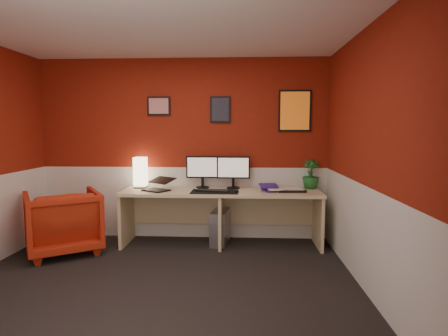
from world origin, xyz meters
The scene contains 25 objects.
ground centered at (0.00, 0.00, 0.00)m, with size 4.00×3.50×0.01m, color black.
ceiling centered at (0.00, 0.00, 2.50)m, with size 4.00×3.50×0.01m, color white.
wall_back centered at (0.00, 1.75, 1.25)m, with size 4.00×0.01×2.50m, color maroon.
wall_front centered at (0.00, -1.75, 1.25)m, with size 4.00×0.01×2.50m, color maroon.
wall_right centered at (2.00, 0.00, 1.25)m, with size 0.01×3.50×2.50m, color maroon.
wainscot_back centered at (0.00, 1.75, 0.50)m, with size 4.00×0.01×1.00m, color silver.
wainscot_right centered at (2.00, 0.00, 0.50)m, with size 0.01×3.50×1.00m, color silver.
desk centered at (0.55, 1.41, 0.36)m, with size 2.60×0.65×0.73m, color #D2B986.
shoji_lamp centered at (-0.57, 1.59, 0.93)m, with size 0.16×0.16×0.40m, color #FFE5B2.
laptop centered at (-0.30, 1.35, 0.84)m, with size 0.33×0.23×0.22m, color black.
monitor_left centered at (0.28, 1.63, 1.02)m, with size 0.45×0.06×0.58m, color black.
monitor_right centered at (0.71, 1.60, 1.02)m, with size 0.45×0.06×0.58m, color black.
desk_mat centered at (0.47, 1.31, 0.73)m, with size 0.60×0.38×0.01m, color black.
keyboard centered at (0.45, 1.32, 0.74)m, with size 0.42×0.14×0.02m, color black.
mouse centered at (0.75, 1.27, 0.75)m, with size 0.06×0.10×0.03m, color black.
book_bottom centered at (1.10, 1.39, 0.74)m, with size 0.20×0.26×0.02m, color #3A1F91.
book_middle centered at (1.14, 1.40, 0.77)m, with size 0.24×0.32×0.02m, color silver.
book_top centered at (1.05, 1.43, 0.79)m, with size 0.23×0.31×0.03m, color #3A1F91.
zen_tray centered at (1.46, 1.40, 0.74)m, with size 0.35×0.25×0.03m, color black.
potted_plant centered at (1.75, 1.64, 0.93)m, with size 0.22×0.22×0.39m, color #19591E.
pc_tower centered at (0.53, 1.45, 0.23)m, with size 0.20×0.45×0.45m, color #99999E.
armchair centered at (-1.39, 1.01, 0.39)m, with size 0.83×0.86×0.78m, color red.
art_left centered at (-0.33, 1.74, 1.85)m, with size 0.32×0.02×0.26m, color red.
art_center centered at (0.52, 1.74, 1.80)m, with size 0.28×0.02×0.36m, color black.
art_right centered at (1.54, 1.74, 1.78)m, with size 0.44×0.02×0.56m, color orange.
Camera 1 is at (0.84, -3.38, 1.54)m, focal length 29.69 mm.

